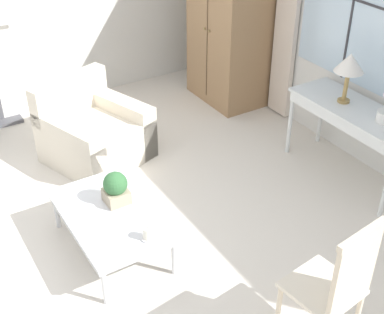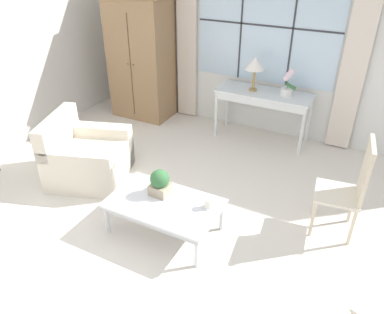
{
  "view_description": "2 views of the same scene",
  "coord_description": "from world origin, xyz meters",
  "px_view_note": "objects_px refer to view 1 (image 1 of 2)",
  "views": [
    {
      "loc": [
        3.18,
        -1.03,
        3.12
      ],
      "look_at": [
        0.18,
        0.81,
        0.86
      ],
      "focal_mm": 50.0,
      "sensor_mm": 36.0,
      "label": 1
    },
    {
      "loc": [
        1.57,
        -2.39,
        2.75
      ],
      "look_at": [
        -0.08,
        0.82,
        0.59
      ],
      "focal_mm": 35.0,
      "sensor_mm": 36.0,
      "label": 2
    }
  ],
  "objects_px": {
    "armoire": "(229,22)",
    "console_table": "(356,116)",
    "potted_plant_small": "(116,188)",
    "side_chair_wooden": "(338,282)",
    "coffee_table": "(110,217)",
    "armchair_upholstered": "(94,135)",
    "pillar_candle": "(148,234)",
    "table_lamp": "(350,64)"
  },
  "relations": [
    {
      "from": "armoire",
      "to": "console_table",
      "type": "bearing_deg",
      "value": 0.97
    },
    {
      "from": "armoire",
      "to": "potted_plant_small",
      "type": "bearing_deg",
      "value": -53.07
    },
    {
      "from": "console_table",
      "to": "side_chair_wooden",
      "type": "xyz_separation_m",
      "value": [
        1.44,
        -1.63,
        -0.08
      ]
    },
    {
      "from": "coffee_table",
      "to": "potted_plant_small",
      "type": "distance_m",
      "value": 0.24
    },
    {
      "from": "console_table",
      "to": "armchair_upholstered",
      "type": "height_order",
      "value": "armchair_upholstered"
    },
    {
      "from": "armoire",
      "to": "armchair_upholstered",
      "type": "height_order",
      "value": "armoire"
    },
    {
      "from": "armoire",
      "to": "coffee_table",
      "type": "relative_size",
      "value": 1.75
    },
    {
      "from": "coffee_table",
      "to": "pillar_candle",
      "type": "distance_m",
      "value": 0.47
    },
    {
      "from": "side_chair_wooden",
      "to": "pillar_candle",
      "type": "xyz_separation_m",
      "value": [
        -1.22,
        -0.74,
        -0.16
      ]
    },
    {
      "from": "side_chair_wooden",
      "to": "coffee_table",
      "type": "xyz_separation_m",
      "value": [
        -1.67,
        -0.86,
        -0.25
      ]
    },
    {
      "from": "coffee_table",
      "to": "armchair_upholstered",
      "type": "bearing_deg",
      "value": 162.5
    },
    {
      "from": "armchair_upholstered",
      "to": "potted_plant_small",
      "type": "xyz_separation_m",
      "value": [
        1.3,
        -0.33,
        0.24
      ]
    },
    {
      "from": "table_lamp",
      "to": "potted_plant_small",
      "type": "bearing_deg",
      "value": -93.99
    },
    {
      "from": "armoire",
      "to": "pillar_candle",
      "type": "distance_m",
      "value": 3.34
    },
    {
      "from": "armoire",
      "to": "pillar_candle",
      "type": "relative_size",
      "value": 16.39
    },
    {
      "from": "armoire",
      "to": "armchair_upholstered",
      "type": "relative_size",
      "value": 1.74
    },
    {
      "from": "coffee_table",
      "to": "pillar_candle",
      "type": "xyz_separation_m",
      "value": [
        0.44,
        0.12,
        0.09
      ]
    },
    {
      "from": "side_chair_wooden",
      "to": "table_lamp",
      "type": "bearing_deg",
      "value": 134.83
    },
    {
      "from": "potted_plant_small",
      "to": "pillar_candle",
      "type": "height_order",
      "value": "potted_plant_small"
    },
    {
      "from": "armoire",
      "to": "console_table",
      "type": "height_order",
      "value": "armoire"
    },
    {
      "from": "table_lamp",
      "to": "pillar_candle",
      "type": "distance_m",
      "value": 2.49
    },
    {
      "from": "pillar_candle",
      "to": "coffee_table",
      "type": "bearing_deg",
      "value": -164.4
    },
    {
      "from": "console_table",
      "to": "coffee_table",
      "type": "height_order",
      "value": "console_table"
    },
    {
      "from": "coffee_table",
      "to": "armoire",
      "type": "bearing_deg",
      "value": 127.3
    },
    {
      "from": "table_lamp",
      "to": "coffee_table",
      "type": "distance_m",
      "value": 2.61
    },
    {
      "from": "table_lamp",
      "to": "armchair_upholstered",
      "type": "height_order",
      "value": "table_lamp"
    },
    {
      "from": "armoire",
      "to": "pillar_candle",
      "type": "height_order",
      "value": "armoire"
    },
    {
      "from": "armoire",
      "to": "coffee_table",
      "type": "bearing_deg",
      "value": -52.7
    },
    {
      "from": "table_lamp",
      "to": "side_chair_wooden",
      "type": "distance_m",
      "value": 2.35
    },
    {
      "from": "console_table",
      "to": "pillar_candle",
      "type": "bearing_deg",
      "value": -84.88
    },
    {
      "from": "armoire",
      "to": "pillar_candle",
      "type": "bearing_deg",
      "value": -45.28
    },
    {
      "from": "console_table",
      "to": "pillar_candle",
      "type": "distance_m",
      "value": 2.39
    },
    {
      "from": "armchair_upholstered",
      "to": "table_lamp",
      "type": "bearing_deg",
      "value": 54.17
    },
    {
      "from": "console_table",
      "to": "potted_plant_small",
      "type": "xyz_separation_m",
      "value": [
        -0.34,
        -2.38,
        -0.15
      ]
    },
    {
      "from": "console_table",
      "to": "potted_plant_small",
      "type": "relative_size",
      "value": 4.86
    },
    {
      "from": "armchair_upholstered",
      "to": "side_chair_wooden",
      "type": "height_order",
      "value": "side_chair_wooden"
    },
    {
      "from": "console_table",
      "to": "armchair_upholstered",
      "type": "distance_m",
      "value": 2.65
    },
    {
      "from": "console_table",
      "to": "side_chair_wooden",
      "type": "relative_size",
      "value": 1.28
    },
    {
      "from": "side_chair_wooden",
      "to": "potted_plant_small",
      "type": "xyz_separation_m",
      "value": [
        -1.78,
        -0.75,
        -0.07
      ]
    },
    {
      "from": "armoire",
      "to": "side_chair_wooden",
      "type": "xyz_separation_m",
      "value": [
        3.54,
        -1.6,
        -0.41
      ]
    },
    {
      "from": "console_table",
      "to": "coffee_table",
      "type": "bearing_deg",
      "value": -95.23
    },
    {
      "from": "table_lamp",
      "to": "side_chair_wooden",
      "type": "xyz_separation_m",
      "value": [
        1.61,
        -1.62,
        -0.55
      ]
    }
  ]
}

